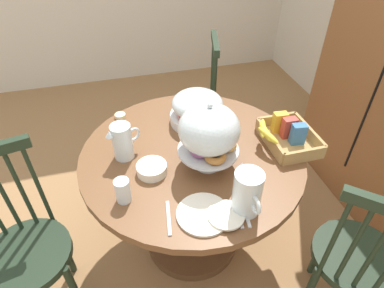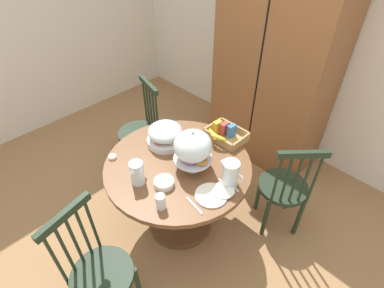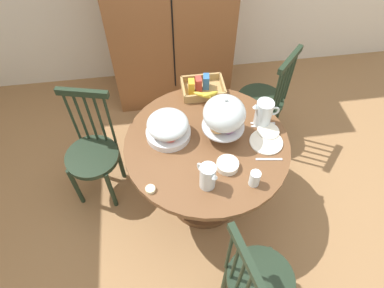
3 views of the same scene
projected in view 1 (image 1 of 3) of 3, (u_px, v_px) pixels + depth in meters
name	position (u px, v px, depth m)	size (l,w,h in m)	color
ground_plane	(177.00, 257.00, 1.99)	(10.00, 10.00, 0.00)	#997047
dining_table	(192.00, 185.00, 1.76)	(1.11, 1.11, 0.74)	brown
windsor_chair_near_window	(194.00, 107.00, 2.46)	(0.42, 0.42, 0.97)	#1E2D1E
windsor_chair_by_cabinet	(26.00, 251.00, 1.51)	(0.41, 0.41, 0.97)	#1E2D1E
windsor_chair_facing_door	(356.00, 261.00, 1.47)	(0.47, 0.47, 0.97)	#1E2D1E
pastry_stand_with_dome	(209.00, 132.00, 1.42)	(0.28, 0.28, 0.34)	silver
fruit_platter_covered	(197.00, 108.00, 1.76)	(0.30, 0.30, 0.18)	silver
orange_juice_pitcher	(123.00, 143.00, 1.54)	(0.11, 0.17, 0.18)	silver
milk_pitcher	(247.00, 194.00, 1.28)	(0.20, 0.12, 0.20)	silver
cereal_basket	(286.00, 135.00, 1.65)	(0.32, 0.30, 0.12)	tan
china_plate_large	(203.00, 214.00, 1.31)	(0.22, 0.22, 0.01)	white
china_plate_small	(226.00, 215.00, 1.29)	(0.15, 0.15, 0.01)	white
cereal_bowl	(152.00, 169.00, 1.48)	(0.14, 0.14, 0.04)	white
drinking_glass	(123.00, 191.00, 1.34)	(0.06, 0.06, 0.11)	silver
butter_dish	(120.00, 116.00, 1.84)	(0.06, 0.06, 0.02)	beige
table_knife	(238.00, 211.00, 1.32)	(0.17, 0.01, 0.01)	silver
dinner_fork	(245.00, 210.00, 1.33)	(0.17, 0.01, 0.01)	silver
soup_spoon	(169.00, 218.00, 1.30)	(0.17, 0.01, 0.01)	silver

